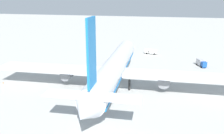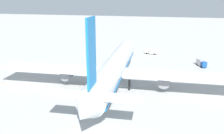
{
  "view_description": "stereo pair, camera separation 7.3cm",
  "coord_description": "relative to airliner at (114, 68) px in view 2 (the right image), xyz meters",
  "views": [
    {
      "loc": [
        -75.7,
        -17.45,
        30.31
      ],
      "look_at": [
        3.67,
        1.91,
        5.72
      ],
      "focal_mm": 37.7,
      "sensor_mm": 36.0,
      "label": 1
    },
    {
      "loc": [
        -75.69,
        -17.52,
        30.31
      ],
      "look_at": [
        3.67,
        1.91,
        5.72
      ],
      "focal_mm": 37.7,
      "sensor_mm": 36.0,
      "label": 2
    }
  ],
  "objects": [
    {
      "name": "ground_plane",
      "position": [
        1.27,
        0.11,
        -7.05
      ],
      "size": [
        600.0,
        600.0,
        0.0
      ],
      "primitive_type": "plane",
      "color": "#B2B2AD"
    },
    {
      "name": "airliner",
      "position": [
        0.0,
        0.0,
        0.0
      ],
      "size": [
        73.96,
        82.73,
        26.23
      ],
      "color": "silver",
      "rests_on": "ground"
    },
    {
      "name": "service_truck_0",
      "position": [
        52.46,
        -8.49,
        -5.49
      ],
      "size": [
        3.26,
        6.99,
        2.75
      ],
      "color": "white",
      "rests_on": "ground"
    },
    {
      "name": "service_truck_5",
      "position": [
        33.84,
        -32.26,
        -5.36
      ],
      "size": [
        6.69,
        4.15,
        3.11
      ],
      "color": "#194CA5",
      "rests_on": "ground"
    },
    {
      "name": "traffic_cone_1",
      "position": [
        -5.95,
        40.15,
        -6.78
      ],
      "size": [
        0.36,
        0.36,
        0.55
      ],
      "primitive_type": "cone",
      "color": "orange",
      "rests_on": "ground"
    }
  ]
}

